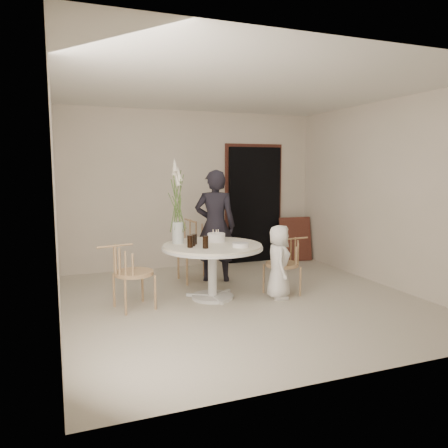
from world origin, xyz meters
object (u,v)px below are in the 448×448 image
object	(u,v)px
chair_far	(193,241)
flower_vase	(177,206)
girl	(215,226)
boy	(279,262)
table	(212,253)
chair_right	(289,258)
chair_left	(125,267)
birthday_cake	(216,237)

from	to	relation	value
chair_far	flower_vase	distance (m)	1.15
chair_far	girl	world-z (taller)	girl
boy	flower_vase	bearing A→B (deg)	86.85
chair_far	table	bearing A→B (deg)	-95.50
table	chair_right	bearing A→B (deg)	-8.73
chair_left	flower_vase	size ratio (longest dim) A/B	0.73
table	chair_left	size ratio (longest dim) A/B	1.60
chair_right	table	bearing A→B (deg)	-105.05
flower_vase	chair_right	bearing A→B (deg)	-15.72
table	flower_vase	bearing A→B (deg)	148.30
birthday_cake	chair_right	bearing A→B (deg)	-20.15
boy	chair_far	bearing A→B (deg)	50.06
chair_right	boy	bearing A→B (deg)	-63.60
chair_far	flower_vase	bearing A→B (deg)	-121.13
girl	boy	world-z (taller)	girl
chair_far	chair_left	xyz separation A→B (m)	(-1.21, -1.17, -0.06)
girl	flower_vase	size ratio (longest dim) A/B	1.50
chair_left	birthday_cake	world-z (taller)	birthday_cake
girl	flower_vase	bearing A→B (deg)	62.19
boy	birthday_cake	world-z (taller)	boy
table	chair_far	world-z (taller)	chair_far
girl	boy	bearing A→B (deg)	134.30
birthday_cake	chair_left	bearing A→B (deg)	-168.34
girl	birthday_cake	xyz separation A→B (m)	(-0.23, -0.69, -0.06)
girl	flower_vase	world-z (taller)	flower_vase
chair_right	boy	size ratio (longest dim) A/B	0.79
chair_right	birthday_cake	size ratio (longest dim) A/B	3.26
chair_left	flower_vase	xyz separation A→B (m)	(0.76, 0.33, 0.70)
boy	flower_vase	world-z (taller)	flower_vase
chair_far	boy	bearing A→B (deg)	-63.70
chair_left	birthday_cake	bearing A→B (deg)	-91.72
chair_far	boy	size ratio (longest dim) A/B	0.94
table	girl	distance (m)	0.97
chair_right	girl	xyz separation A→B (m)	(-0.70, 1.03, 0.35)
chair_right	chair_far	bearing A→B (deg)	-147.74
boy	table	bearing A→B (deg)	90.72
table	girl	size ratio (longest dim) A/B	0.78
chair_left	girl	distance (m)	1.81
girl	boy	distance (m)	1.32
chair_left	boy	xyz separation A→B (m)	(1.98, -0.23, -0.04)
chair_far	birthday_cake	world-z (taller)	chair_far
chair_right	flower_vase	bearing A→B (deg)	-112.04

